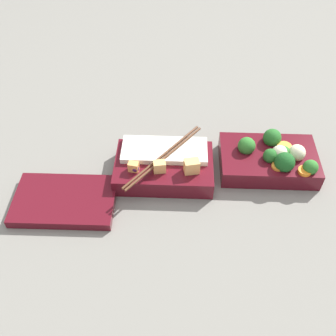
% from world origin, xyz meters
% --- Properties ---
extents(ground_plane, '(3.00, 3.00, 0.00)m').
position_xyz_m(ground_plane, '(0.00, 0.00, 0.00)').
color(ground_plane, slate).
extents(bento_tray_vegetable, '(0.20, 0.13, 0.07)m').
position_xyz_m(bento_tray_vegetable, '(-0.11, -0.01, 0.03)').
color(bento_tray_vegetable, '#510F19').
rests_on(bento_tray_vegetable, ground_plane).
extents(bento_tray_rice, '(0.20, 0.19, 0.07)m').
position_xyz_m(bento_tray_rice, '(0.12, 0.01, 0.02)').
color(bento_tray_rice, '#510F19').
rests_on(bento_tray_rice, ground_plane).
extents(bento_lid, '(0.20, 0.12, 0.02)m').
position_xyz_m(bento_lid, '(0.31, 0.10, 0.01)').
color(bento_lid, '#510F19').
rests_on(bento_lid, ground_plane).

